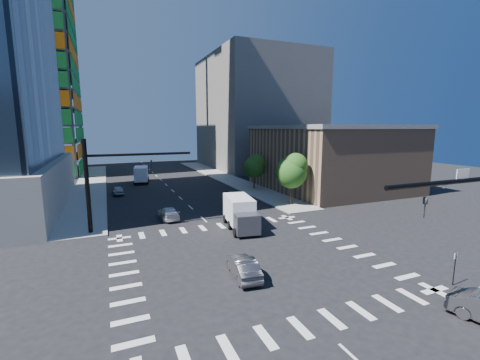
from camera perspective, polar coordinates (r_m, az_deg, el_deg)
name	(u,v)px	position (r m, az deg, el deg)	size (l,w,h in m)	color
ground	(247,259)	(25.80, 1.25, -13.90)	(160.00, 160.00, 0.00)	black
road_markings	(247,259)	(25.79, 1.25, -13.89)	(20.00, 20.00, 0.01)	silver
sidewalk_ne	(224,177)	(66.30, -2.89, 0.49)	(5.00, 60.00, 0.15)	gray
sidewalk_nw	(91,186)	(62.55, -24.97, -0.89)	(5.00, 60.00, 0.15)	gray
construction_building	(8,58)	(86.69, -35.94, 17.15)	(25.16, 34.50, 70.60)	slate
commercial_building	(330,157)	(55.95, 15.73, 3.95)	(20.50, 22.50, 10.60)	#9A7659
bg_building_ne	(256,113)	(85.07, 2.93, 11.83)	(24.00, 30.00, 28.00)	#636059
signal_mast_nw	(104,177)	(33.50, -23.05, 0.53)	(10.20, 0.40, 9.00)	black
tree_south	(292,170)	(42.33, 9.30, 1.72)	(4.16, 4.16, 6.82)	#382316
tree_north	(255,166)	(53.02, 2.70, 2.57)	(3.54, 3.52, 5.78)	#382316
no_parking_sign	(455,265)	(25.52, 33.87, -12.46)	(0.30, 0.06, 2.20)	black
car_nb_far	(237,204)	(40.28, -0.57, -4.37)	(2.20, 4.77, 1.32)	black
car_sb_near	(169,213)	(37.15, -12.59, -5.78)	(1.83, 4.51, 1.31)	silver
car_sb_mid	(118,190)	(52.68, -20.83, -1.74)	(1.55, 3.85, 1.31)	#A1A5A8
car_sb_cross	(243,267)	(22.82, 0.55, -15.17)	(1.49, 4.29, 1.41)	#4F4E53
box_truck_near	(241,216)	(32.49, 0.20, -6.37)	(3.43, 6.31, 3.14)	black
box_truck_far	(141,175)	(62.85, -17.11, 0.80)	(3.30, 6.17, 3.08)	black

